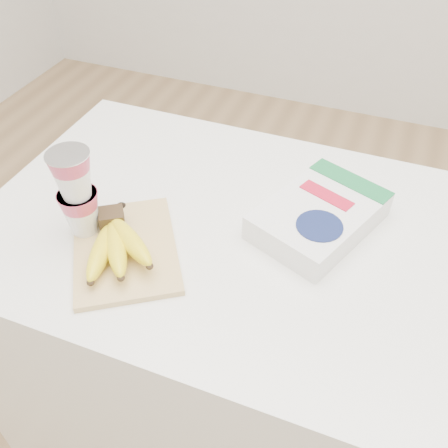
% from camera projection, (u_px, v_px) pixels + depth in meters
% --- Properties ---
extents(table, '(1.08, 0.72, 0.81)m').
position_uv_depth(table, '(235.00, 341.00, 1.30)').
color(table, white).
rests_on(table, ground).
extents(cutting_board, '(0.31, 0.33, 0.01)m').
position_uv_depth(cutting_board, '(125.00, 249.00, 0.97)').
color(cutting_board, '#DCB879').
rests_on(cutting_board, table).
extents(bananas, '(0.18, 0.20, 0.06)m').
position_uv_depth(bananas, '(116.00, 243.00, 0.93)').
color(bananas, '#382816').
rests_on(bananas, cutting_board).
extents(yogurt_stack, '(0.08, 0.08, 0.19)m').
position_uv_depth(yogurt_stack, '(76.00, 191.00, 0.93)').
color(yogurt_stack, white).
rests_on(yogurt_stack, cutting_board).
extents(cereal_box, '(0.27, 0.31, 0.06)m').
position_uv_depth(cereal_box, '(319.00, 216.00, 1.01)').
color(cereal_box, white).
rests_on(cereal_box, table).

